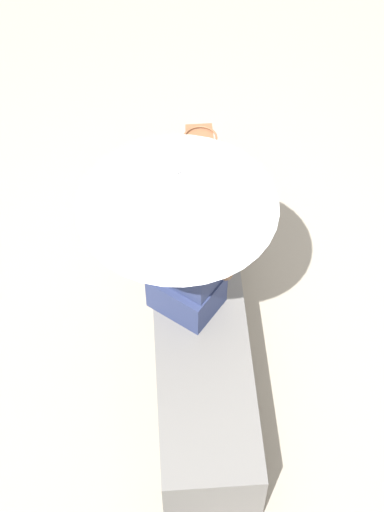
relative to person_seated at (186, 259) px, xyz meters
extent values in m
plane|color=#9E9384|center=(-0.10, 0.07, -0.82)|extent=(14.00, 14.00, 0.00)
cube|color=slate|center=(-0.10, 0.07, -0.60)|extent=(2.30, 0.50, 0.43)
cube|color=navy|center=(0.00, 0.00, -0.28)|extent=(0.43, 0.44, 0.22)
cube|color=navy|center=(0.00, 0.00, 0.07)|extent=(0.36, 0.37, 0.48)
sphere|color=brown|center=(0.00, 0.00, 0.41)|extent=(0.20, 0.20, 0.20)
cylinder|color=brown|center=(-0.12, -0.16, 0.10)|extent=(0.20, 0.18, 0.32)
cylinder|color=brown|center=(0.12, 0.16, 0.10)|extent=(0.20, 0.18, 0.32)
cylinder|color=#B7B7BC|center=(0.06, -0.04, 0.15)|extent=(0.02, 0.02, 1.08)
cone|color=silver|center=(0.06, -0.04, 0.58)|extent=(0.93, 0.93, 0.21)
sphere|color=#B7B7BC|center=(0.06, -0.04, 0.70)|extent=(0.03, 0.03, 0.03)
cube|color=brown|center=(-0.95, 0.14, -0.23)|extent=(0.27, 0.16, 0.31)
torus|color=brown|center=(-0.95, 0.14, -0.06)|extent=(0.20, 0.20, 0.01)
camera|label=1|loc=(2.46, -0.14, 3.18)|focal=55.66mm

